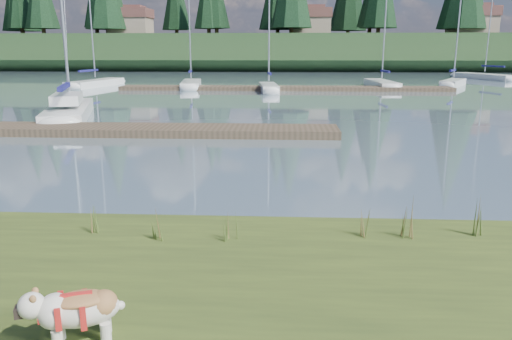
{
  "coord_description": "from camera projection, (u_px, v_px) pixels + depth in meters",
  "views": [
    {
      "loc": [
        1.87,
        -9.85,
        3.24
      ],
      "look_at": [
        1.37,
        -0.5,
        0.95
      ],
      "focal_mm": 35.0,
      "sensor_mm": 36.0,
      "label": 1
    }
  ],
  "objects": [
    {
      "name": "ground",
      "position": [
        259.0,
        90.0,
        39.52
      ],
      "size": [
        200.0,
        200.0,
        0.0
      ],
      "primitive_type": "plane",
      "color": "gray",
      "rests_on": "ground"
    },
    {
      "name": "ridge",
      "position": [
        272.0,
        53.0,
        80.63
      ],
      "size": [
        200.0,
        20.0,
        5.0
      ],
      "primitive_type": "cube",
      "color": "#1D351A",
      "rests_on": "ground"
    },
    {
      "name": "bulldog",
      "position": [
        77.0,
        308.0,
        4.96
      ],
      "size": [
        1.01,
        0.62,
        0.6
      ],
      "rotation": [
        0.0,
        0.0,
        3.48
      ],
      "color": "silver",
      "rests_on": "bank"
    },
    {
      "name": "sailboat_main",
      "position": [
        70.0,
        107.0,
        24.39
      ],
      "size": [
        4.26,
        8.86,
        12.6
      ],
      "rotation": [
        0.0,
        0.0,
        1.88
      ],
      "color": "white",
      "rests_on": "ground"
    },
    {
      "name": "dock_near",
      "position": [
        131.0,
        130.0,
        19.32
      ],
      "size": [
        16.0,
        2.0,
        0.3
      ],
      "primitive_type": "cube",
      "color": "#4C3D2C",
      "rests_on": "ground"
    },
    {
      "name": "dock_far",
      "position": [
        284.0,
        88.0,
        39.38
      ],
      "size": [
        26.0,
        2.2,
        0.3
      ],
      "primitive_type": "cube",
      "color": "#4C3D2C",
      "rests_on": "ground"
    },
    {
      "name": "sailboat_bg_0",
      "position": [
        100.0,
        82.0,
        43.86
      ],
      "size": [
        3.04,
        8.32,
        11.82
      ],
      "rotation": [
        0.0,
        0.0,
        1.39
      ],
      "color": "white",
      "rests_on": "ground"
    },
    {
      "name": "sailboat_bg_1",
      "position": [
        192.0,
        83.0,
        42.41
      ],
      "size": [
        2.41,
        7.5,
        11.07
      ],
      "rotation": [
        0.0,
        0.0,
        1.7
      ],
      "color": "white",
      "rests_on": "ground"
    },
    {
      "name": "sailboat_bg_2",
      "position": [
        268.0,
        87.0,
        38.68
      ],
      "size": [
        1.77,
        6.06,
        9.21
      ],
      "rotation": [
        0.0,
        0.0,
        1.67
      ],
      "color": "white",
      "rests_on": "ground"
    },
    {
      "name": "sailboat_bg_3",
      "position": [
        380.0,
        83.0,
        42.73
      ],
      "size": [
        1.94,
        7.95,
        11.59
      ],
      "rotation": [
        0.0,
        0.0,
        1.62
      ],
      "color": "white",
      "rests_on": "ground"
    },
    {
      "name": "sailboat_bg_4",
      "position": [
        454.0,
        82.0,
        43.9
      ],
      "size": [
        4.09,
        6.21,
        9.57
      ],
      "rotation": [
        0.0,
        0.0,
        1.08
      ],
      "color": "white",
      "rests_on": "ground"
    },
    {
      "name": "sailboat_bg_5",
      "position": [
        479.0,
        76.0,
        54.13
      ],
      "size": [
        4.83,
        9.11,
        12.82
      ],
      "rotation": [
        0.0,
        0.0,
        1.93
      ],
      "color": "white",
      "rests_on": "ground"
    },
    {
      "name": "weed_0",
      "position": [
        155.0,
        226.0,
        7.69
      ],
      "size": [
        0.17,
        0.14,
        0.51
      ],
      "color": "#475B23",
      "rests_on": "bank"
    },
    {
      "name": "weed_1",
      "position": [
        230.0,
        226.0,
        7.67
      ],
      "size": [
        0.17,
        0.14,
        0.54
      ],
      "color": "#475B23",
      "rests_on": "bank"
    },
    {
      "name": "weed_2",
      "position": [
        408.0,
        221.0,
        7.77
      ],
      "size": [
        0.17,
        0.14,
        0.66
      ],
      "color": "#475B23",
      "rests_on": "bank"
    },
    {
      "name": "weed_3",
      "position": [
        95.0,
        220.0,
        7.97
      ],
      "size": [
        0.17,
        0.14,
        0.53
      ],
      "color": "#475B23",
      "rests_on": "bank"
    },
    {
      "name": "weed_4",
      "position": [
        365.0,
        224.0,
        7.81
      ],
      "size": [
        0.17,
        0.14,
        0.49
      ],
      "color": "#475B23",
      "rests_on": "bank"
    },
    {
      "name": "weed_5",
      "position": [
        478.0,
        220.0,
        7.83
      ],
      "size": [
        0.17,
        0.14,
        0.65
      ],
      "color": "#475B23",
      "rests_on": "bank"
    },
    {
      "name": "mud_lip",
      "position": [
        176.0,
        232.0,
        8.85
      ],
      "size": [
        60.0,
        0.5,
        0.14
      ],
      "primitive_type": "cube",
      "color": "#33281C",
      "rests_on": "ground"
    },
    {
      "name": "house_0",
      "position": [
        130.0,
        21.0,
        77.71
      ],
      "size": [
        6.3,
        5.3,
        4.65
      ],
      "color": "gray",
      "rests_on": "ridge"
    },
    {
      "name": "house_1",
      "position": [
        310.0,
        21.0,
        77.24
      ],
      "size": [
        6.3,
        5.3,
        4.65
      ],
      "color": "gray",
      "rests_on": "ridge"
    },
    {
      "name": "house_2",
      "position": [
        473.0,
        20.0,
        74.06
      ],
      "size": [
        6.3,
        5.3,
        4.65
      ],
      "color": "gray",
      "rests_on": "ridge"
    }
  ]
}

